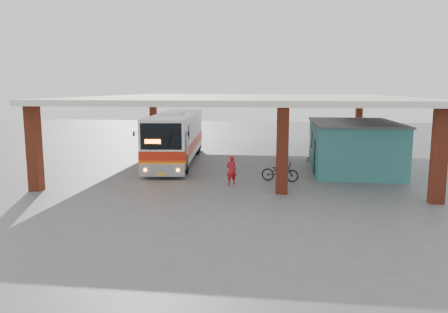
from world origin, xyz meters
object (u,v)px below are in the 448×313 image
coach_bus (176,137)px  red_chair (311,156)px  pedestrian (231,170)px  motorcycle (280,172)px

coach_bus → red_chair: coach_bus is taller
coach_bus → pedestrian: coach_bus is taller
motorcycle → pedestrian: size_ratio=1.31×
motorcycle → red_chair: size_ratio=2.48×
motorcycle → red_chair: bearing=-7.8°
motorcycle → red_chair: (2.20, 7.19, -0.16)m
coach_bus → red_chair: 9.75m
motorcycle → pedestrian: bearing=123.6°
coach_bus → pedestrian: 8.27m
coach_bus → motorcycle: size_ratio=6.10×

